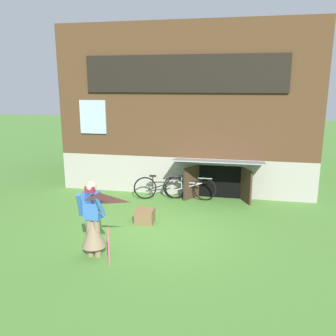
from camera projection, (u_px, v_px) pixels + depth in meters
name	position (u px, v px, depth m)	size (l,w,h in m)	color
ground_plane	(163.00, 231.00, 8.92)	(60.00, 60.00, 0.00)	#4C7F33
log_house	(194.00, 107.00, 13.69)	(8.42, 6.47, 5.47)	#9E998E
person	(93.00, 225.00, 7.45)	(0.61, 0.53, 1.67)	#7F6B51
kite	(100.00, 210.00, 6.76)	(0.81, 0.87, 1.49)	#E54C7F
bicycle_silver	(189.00, 188.00, 11.24)	(1.71, 0.08, 0.78)	black
bicycle_black	(161.00, 187.00, 11.30)	(1.68, 0.45, 0.78)	black
wooden_crate	(145.00, 216.00, 9.38)	(0.48, 0.41, 0.38)	brown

